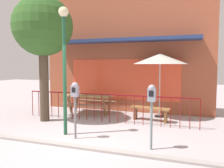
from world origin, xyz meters
name	(u,v)px	position (x,y,z in m)	size (l,w,h in m)	color
ground	(76,140)	(0.00, 0.00, 0.00)	(40.00, 40.00, 0.00)	#ADA2A6
pub_storefront	(125,51)	(0.00, 4.36, 2.54)	(7.23, 1.35, 5.09)	brown
patio_fence_front	(106,103)	(0.00, 2.11, 0.66)	(6.10, 0.04, 0.97)	maroon
picnic_table_left	(90,99)	(-1.10, 3.15, 0.61)	(1.80, 1.36, 0.79)	#977F4A
patio_umbrella	(160,59)	(1.61, 3.54, 2.17)	(2.00, 2.00, 2.38)	black
patio_bench	(150,111)	(1.40, 2.79, 0.35)	(1.43, 0.56, 0.48)	olive
parking_meter_near	(152,100)	(1.95, 0.00, 1.17)	(0.18, 0.17, 1.52)	slate
parking_meter_far	(75,95)	(-0.09, 0.13, 1.16)	(0.18, 0.17, 1.51)	slate
street_tree	(43,28)	(-2.08, 1.55, 3.22)	(2.05, 2.05, 4.31)	#4A3A2B
street_lamp	(64,51)	(-0.54, 0.37, 2.34)	(0.28, 0.28, 3.53)	#205437
curb_edge	(67,146)	(0.00, -0.49, 0.00)	(10.12, 0.20, 0.11)	#9D9590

